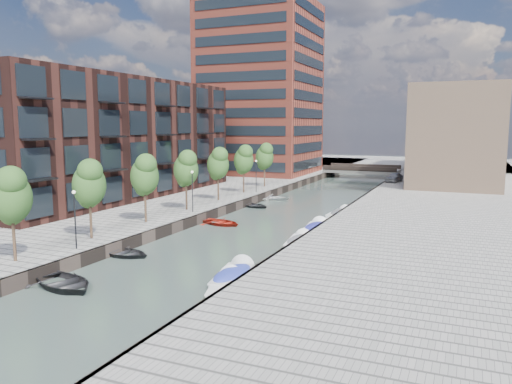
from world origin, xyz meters
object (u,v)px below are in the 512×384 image
Objects in this scene: motorboat_2 at (226,285)px; motorboat_1 at (299,241)px; sloop_2 at (221,225)px; sloop_3 at (272,200)px; tree_4 at (218,163)px; car at (394,177)px; tree_5 at (244,159)px; tree_1 at (89,182)px; motorboat_3 at (316,228)px; tree_3 at (186,168)px; tree_2 at (145,174)px; tree_6 at (265,156)px; sloop_1 at (124,256)px; tree_0 at (11,194)px; motorboat_4 at (340,214)px; motorboat_0 at (234,275)px; sloop_4 at (254,207)px; bridge at (362,170)px; sloop_0 at (64,287)px.

motorboat_1 is at bearing 87.53° from motorboat_2.
motorboat_1 is (9.35, -4.24, 0.18)m from sloop_2.
sloop_2 is 16.80m from sloop_3.
tree_4 reaches higher than motorboat_1.
car is (2.17, 38.98, 1.52)m from motorboat_1.
motorboat_2 is (13.32, -31.55, -5.22)m from tree_5.
tree_1 is at bearing -147.89° from motorboat_1.
motorboat_2 is (13.32, -24.55, -5.22)m from tree_4.
tree_3 is at bearing -179.44° from motorboat_3.
tree_2 is 17.78m from motorboat_2.
sloop_3 is at bearing -113.88° from car.
tree_4 is at bearing 90.00° from tree_2.
sloop_2 is 0.84× the size of motorboat_3.
motorboat_2 is 1.15× the size of car.
sloop_1 is at bearing -84.82° from tree_6.
tree_2 is at bearing 28.03° from sloop_1.
motorboat_4 is at bearing 64.64° from tree_0.
motorboat_0 is at bearing -50.58° from tree_3.
sloop_2 is (4.50, -15.07, -5.31)m from tree_5.
motorboat_4 reaches higher than sloop_1.
tree_4 is 1.47× the size of sloop_4.
tree_4 is 26.76m from motorboat_0.
bridge is 61.47m from sloop_1.
motorboat_0 is at bearing -81.94° from car.
tree_4 reaches higher than car.
motorboat_4 is (13.92, 22.38, -5.12)m from tree_1.
sloop_3 is 1.14× the size of sloop_4.
motorboat_0 is at bearing -94.58° from motorboat_1.
motorboat_0 is (9.79, -31.50, 0.21)m from sloop_3.
motorboat_2 is at bearing -52.81° from tree_3.
tree_3 is at bearing 129.42° from motorboat_0.
car reaches higher than bridge.
tree_0 is 1.17× the size of sloop_0.
motorboat_4 is at bearing -77.30° from sloop_4.
sloop_2 is at bearing 70.82° from tree_1.
tree_1 is 50.42m from car.
motorboat_1 is 0.90× the size of motorboat_3.
tree_4 reaches higher than sloop_4.
tree_1 is 24.49m from sloop_4.
sloop_4 is (3.29, 2.68, -5.31)m from tree_4.
tree_0 is at bearing 162.25° from sloop_3.
sloop_4 is (3.29, -11.32, -5.31)m from tree_6.
motorboat_1 is (10.65, 8.91, 0.18)m from sloop_1.
tree_6 is at bearing 109.45° from motorboat_0.
sloop_4 is 14.11m from motorboat_3.
car reaches higher than sloop_3.
tree_5 reaches higher than sloop_4.
sloop_1 is at bearing 64.80° from tree_0.
motorboat_3 reaches higher than motorboat_4.
motorboat_3 is at bearing -56.75° from tree_6.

